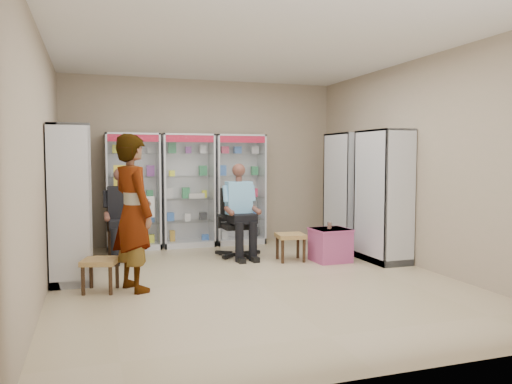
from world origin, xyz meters
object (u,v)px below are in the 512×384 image
object	(u,v)px
office_chair	(238,222)
pink_trunk	(330,245)
cabinet_left_far	(74,197)
cabinet_back_right	(239,189)
cabinet_right_near	(383,196)
seated_shopkeeper	(238,213)
cabinet_right_far	(348,191)
standing_man	(133,213)
wooden_chair	(121,228)
cabinet_back_mid	(188,190)
cabinet_left_near	(71,203)
woven_stool_b	(100,275)
woven_stool_a	(290,247)
cabinet_back_left	(133,192)

from	to	relation	value
office_chair	pink_trunk	world-z (taller)	office_chair
cabinet_left_far	cabinet_back_right	bearing A→B (deg)	108.19
cabinet_right_near	cabinet_left_far	distance (m)	4.65
cabinet_left_far	seated_shopkeeper	xyz separation A→B (m)	(2.46, -0.28, -0.30)
cabinet_right_far	standing_man	bearing A→B (deg)	113.30
office_chair	seated_shopkeeper	xyz separation A→B (m)	(0.00, -0.05, 0.15)
cabinet_right_near	wooden_chair	distance (m)	4.10
cabinet_back_mid	seated_shopkeeper	size ratio (longest dim) A/B	1.43
pink_trunk	cabinet_left_near	bearing A→B (deg)	-179.37
cabinet_back_right	woven_stool_b	distance (m)	3.76
cabinet_left_far	cabinet_left_near	size ratio (longest dim) A/B	1.00
office_chair	cabinet_back_mid	bearing A→B (deg)	114.82
office_chair	seated_shopkeeper	bearing A→B (deg)	-91.89
cabinet_left_near	office_chair	distance (m)	2.65
cabinet_left_near	standing_man	xyz separation A→B (m)	(0.72, -0.71, -0.07)
office_chair	woven_stool_a	size ratio (longest dim) A/B	2.63
cabinet_back_right	seated_shopkeeper	bearing A→B (deg)	-106.80
seated_shopkeeper	standing_man	bearing A→B (deg)	-140.66
woven_stool_a	woven_stool_b	size ratio (longest dim) A/B	1.07
wooden_chair	seated_shopkeeper	size ratio (longest dim) A/B	0.67
cabinet_left_near	woven_stool_b	bearing A→B (deg)	26.61
cabinet_back_mid	cabinet_back_right	bearing A→B (deg)	0.00
cabinet_right_near	cabinet_left_far	xyz separation A→B (m)	(-4.46, 1.30, 0.00)
cabinet_left_near	pink_trunk	bearing A→B (deg)	90.63
cabinet_back_left	cabinet_left_near	world-z (taller)	same
cabinet_back_left	cabinet_back_mid	distance (m)	0.95
cabinet_back_left	cabinet_left_near	xyz separation A→B (m)	(-0.93, -2.03, 0.00)
pink_trunk	standing_man	world-z (taller)	standing_man
cabinet_back_left	office_chair	distance (m)	1.98
cabinet_left_far	pink_trunk	xyz separation A→B (m)	(3.70, -1.06, -0.75)
cabinet_back_left	woven_stool_b	xyz separation A→B (m)	(-0.60, -2.69, -0.80)
wooden_chair	woven_stool_a	size ratio (longest dim) A/B	2.25
seated_shopkeeper	pink_trunk	size ratio (longest dim) A/B	2.67
cabinet_right_far	woven_stool_b	xyz separation A→B (m)	(-4.13, -1.56, -0.80)
cabinet_back_left	cabinet_right_near	xyz separation A→B (m)	(3.53, -2.23, 0.00)
cabinet_right_near	standing_man	size ratio (longest dim) A/B	1.07
standing_man	seated_shopkeeper	bearing A→B (deg)	-71.02
cabinet_left_near	cabinet_left_far	bearing A→B (deg)	180.00
cabinet_right_far	cabinet_left_far	distance (m)	4.46
cabinet_left_near	standing_man	bearing A→B (deg)	45.19
pink_trunk	woven_stool_a	bearing A→B (deg)	157.73
cabinet_right_far	woven_stool_a	xyz separation A→B (m)	(-1.32, -0.63, -0.79)
seated_shopkeeper	cabinet_back_mid	bearing A→B (deg)	113.87
cabinet_left_far	pink_trunk	distance (m)	3.92
cabinet_right_far	wooden_chair	size ratio (longest dim) A/B	2.13
cabinet_right_near	pink_trunk	bearing A→B (deg)	72.48
cabinet_right_far	cabinet_left_near	bearing A→B (deg)	101.41
woven_stool_a	cabinet_left_near	bearing A→B (deg)	-175.07
cabinet_back_left	cabinet_right_far	bearing A→B (deg)	-17.75
cabinet_back_left	cabinet_left_near	bearing A→B (deg)	-114.61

